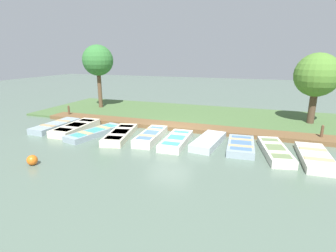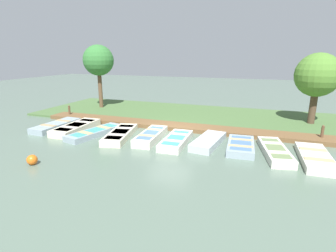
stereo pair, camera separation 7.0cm
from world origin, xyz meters
name	(u,v)px [view 2 (the right image)]	position (x,y,z in m)	size (l,w,h in m)	color
ground_plane	(170,134)	(0.00, 0.00, 0.00)	(80.00, 80.00, 0.00)	#566B5B
shore_bank	(192,115)	(-5.00, 0.00, 0.07)	(8.00, 24.00, 0.14)	#476638
dock_walkway	(177,126)	(-1.41, 0.00, 0.12)	(1.44, 18.90, 0.25)	brown
rowboat_0	(56,126)	(1.20, -7.18, 0.18)	(3.35, 1.22, 0.37)	#8C9EA8
rowboat_1	(76,127)	(1.20, -5.65, 0.21)	(3.54, 1.36, 0.42)	beige
rowboat_2	(95,132)	(1.60, -4.02, 0.17)	(3.73, 1.83, 0.34)	#8C9EA8
rowboat_3	(120,134)	(1.47, -2.42, 0.19)	(3.68, 1.83, 0.38)	beige
rowboat_4	(151,136)	(1.28, -0.64, 0.22)	(3.19, 1.20, 0.44)	silver
rowboat_5	(176,140)	(1.44, 0.87, 0.18)	(3.17, 1.22, 0.37)	silver
rowboat_6	(208,141)	(1.04, 2.49, 0.19)	(3.09, 1.42, 0.39)	#B2BCC1
rowboat_7	(241,146)	(1.15, 4.11, 0.18)	(2.79, 1.42, 0.36)	#8C9EA8
rowboat_8	(275,151)	(1.35, 5.66, 0.19)	(3.52, 1.65, 0.38)	beige
rowboat_9	(315,158)	(1.56, 7.30, 0.16)	(3.39, 1.35, 0.33)	beige
mooring_post_near	(69,111)	(-1.53, -8.41, 0.46)	(0.15, 0.15, 0.92)	brown
mooring_post_far	(322,133)	(-1.53, 8.06, 0.46)	(0.15, 0.15, 0.92)	brown
buoy	(32,160)	(6.08, -4.00, 0.22)	(0.44, 0.44, 0.44)	orange
park_tree_far_left	(98,61)	(-5.16, -8.09, 4.01)	(2.51, 2.51, 5.32)	brown
park_tree_left	(317,76)	(-5.16, 8.04, 3.23)	(2.75, 2.75, 4.65)	#4C3828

